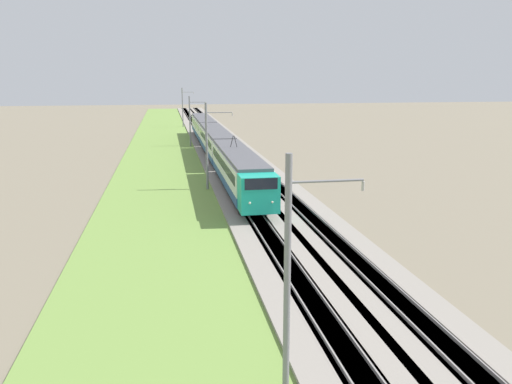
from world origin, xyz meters
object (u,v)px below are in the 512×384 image
at_px(passenger_train, 216,141).
at_px(catenary_mast_mid, 207,146).
at_px(catenary_mast_far, 190,121).
at_px(catenary_mast_distant, 183,107).
at_px(catenary_mast_near, 289,274).

bearing_deg(passenger_train, catenary_mast_mid, -7.93).
relative_size(catenary_mast_far, catenary_mast_distant, 0.92).
distance_m(catenary_mast_near, catenary_mast_far, 62.51).
height_order(catenary_mast_near, catenary_mast_far, catenary_mast_near).
bearing_deg(passenger_train, catenary_mast_far, -168.55).
relative_size(catenary_mast_mid, catenary_mast_far, 1.06).
bearing_deg(catenary_mast_far, catenary_mast_near, 180.00).
distance_m(catenary_mast_mid, catenary_mast_far, 31.26).
distance_m(passenger_train, catenary_mast_far, 13.09).
relative_size(passenger_train, catenary_mast_far, 8.17).
bearing_deg(catenary_mast_mid, catenary_mast_distant, 0.00).
height_order(passenger_train, catenary_mast_distant, catenary_mast_distant).
distance_m(catenary_mast_mid, catenary_mast_distant, 62.51).
relative_size(passenger_train, catenary_mast_distant, 7.50).
bearing_deg(catenary_mast_distant, catenary_mast_mid, -180.00).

